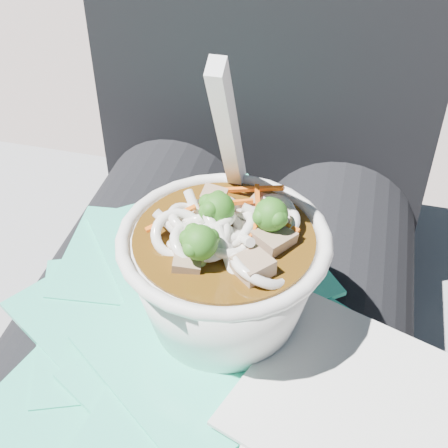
% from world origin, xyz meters
% --- Properties ---
extents(stone_ledge, '(1.01, 0.52, 0.47)m').
position_xyz_m(stone_ledge, '(0.00, 0.15, 0.24)').
color(stone_ledge, gray).
rests_on(stone_ledge, ground).
extents(lap, '(0.34, 0.48, 0.16)m').
position_xyz_m(lap, '(0.00, 0.00, 0.55)').
color(lap, black).
rests_on(lap, stone_ledge).
extents(person_body, '(0.34, 0.94, 1.02)m').
position_xyz_m(person_body, '(0.00, 0.09, 0.57)').
color(person_body, black).
rests_on(person_body, ground).
extents(plastic_bag, '(0.32, 0.41, 0.02)m').
position_xyz_m(plastic_bag, '(-0.00, -0.04, 0.64)').
color(plastic_bag, '#2FC49E').
rests_on(plastic_bag, lap).
extents(napkins, '(0.18, 0.20, 0.01)m').
position_xyz_m(napkins, '(0.13, -0.08, 0.65)').
color(napkins, silver).
rests_on(napkins, plastic_bag).
extents(udon_bowl, '(0.15, 0.15, 0.19)m').
position_xyz_m(udon_bowl, '(0.02, -0.01, 0.70)').
color(udon_bowl, white).
rests_on(udon_bowl, plastic_bag).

